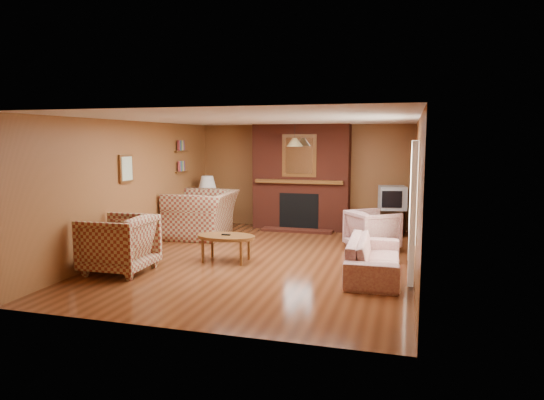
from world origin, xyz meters
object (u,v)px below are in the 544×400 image
(plaid_loveseat, at_px, (202,214))
(tv_stand, at_px, (392,222))
(fireplace, at_px, (301,178))
(plaid_armchair, at_px, (119,244))
(coffee_table, at_px, (226,238))
(floral_sofa, at_px, (374,257))
(side_table, at_px, (208,216))
(floral_armchair, at_px, (372,230))
(table_lamp, at_px, (207,189))
(crt_tv, at_px, (392,198))

(plaid_loveseat, height_order, tv_stand, plaid_loveseat)
(fireplace, distance_m, tv_stand, 2.25)
(plaid_armchair, relative_size, coffee_table, 0.97)
(floral_sofa, bearing_deg, side_table, 52.16)
(floral_sofa, height_order, floral_armchair, floral_armchair)
(table_lamp, bearing_deg, floral_sofa, -36.32)
(floral_sofa, distance_m, crt_tv, 3.33)
(coffee_table, bearing_deg, table_lamp, 118.82)
(fireplace, bearing_deg, floral_sofa, -61.34)
(plaid_armchair, xyz_separation_m, table_lamp, (-0.15, 3.84, 0.48))
(crt_tv, bearing_deg, coffee_table, -130.32)
(coffee_table, bearing_deg, plaid_armchair, -141.55)
(table_lamp, height_order, tv_stand, table_lamp)
(plaid_armchair, relative_size, floral_sofa, 0.51)
(side_table, bearing_deg, floral_sofa, -36.32)
(table_lamp, relative_size, tv_stand, 1.20)
(floral_sofa, relative_size, tv_stand, 3.46)
(plaid_armchair, height_order, floral_sofa, plaid_armchair)
(plaid_armchair, height_order, floral_armchair, plaid_armchair)
(coffee_table, height_order, table_lamp, table_lamp)
(fireplace, xyz_separation_m, table_lamp, (-2.10, -0.53, -0.25))
(side_table, xyz_separation_m, table_lamp, (0.00, 0.00, 0.65))
(plaid_loveseat, xyz_separation_m, floral_sofa, (3.75, -2.05, -0.20))
(plaid_loveseat, bearing_deg, floral_armchair, 80.49)
(plaid_loveseat, distance_m, floral_sofa, 4.28)
(floral_armchair, relative_size, crt_tv, 1.30)
(tv_stand, bearing_deg, plaid_armchair, -128.35)
(plaid_armchair, distance_m, tv_stand, 5.80)
(coffee_table, relative_size, tv_stand, 1.81)
(plaid_armchair, xyz_separation_m, floral_sofa, (3.85, 0.90, -0.17))
(floral_armchair, bearing_deg, coffee_table, 87.08)
(plaid_loveseat, bearing_deg, plaid_armchair, -6.49)
(fireplace, height_order, floral_sofa, fireplace)
(plaid_loveseat, bearing_deg, side_table, -168.86)
(plaid_armchair, xyz_separation_m, tv_stand, (4.00, 4.19, -0.17))
(floral_sofa, relative_size, side_table, 3.51)
(table_lamp, bearing_deg, crt_tv, 4.74)
(floral_sofa, distance_m, tv_stand, 3.29)
(floral_armchair, height_order, crt_tv, crt_tv)
(crt_tv, bearing_deg, plaid_loveseat, -162.43)
(tv_stand, relative_size, crt_tv, 0.88)
(plaid_loveseat, bearing_deg, floral_sofa, 56.78)
(fireplace, relative_size, plaid_armchair, 2.43)
(floral_armchair, bearing_deg, tv_stand, -47.54)
(side_table, height_order, table_lamp, table_lamp)
(crt_tv, bearing_deg, fireplace, 174.70)
(tv_stand, bearing_deg, floral_sofa, -87.31)
(floral_sofa, relative_size, crt_tv, 3.06)
(floral_armchair, bearing_deg, crt_tv, -47.57)
(plaid_armchair, bearing_deg, floral_armchair, 124.57)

